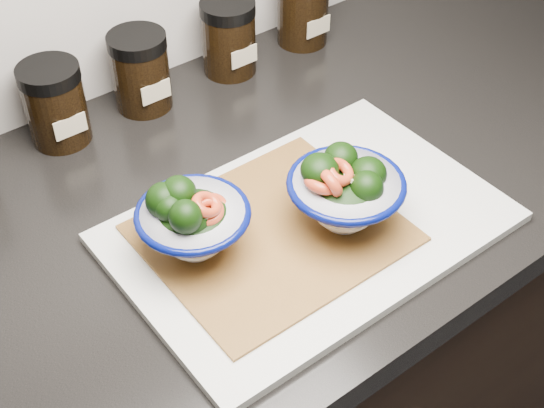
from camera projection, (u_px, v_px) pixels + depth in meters
countertop at (201, 225)px, 0.94m from camera, size 3.50×0.60×0.04m
cutting_board at (309, 227)px, 0.90m from camera, size 0.45×0.30×0.01m
bamboo_mat at (272, 233)px, 0.88m from camera, size 0.28×0.24×0.00m
bowl_left at (192, 222)px, 0.83m from camera, size 0.13×0.13×0.09m
bowl_right at (345, 192)px, 0.86m from camera, size 0.14×0.14×0.10m
spice_jar_b at (55, 104)px, 1.00m from camera, size 0.08×0.08×0.11m
spice_jar_c at (141, 71)px, 1.06m from camera, size 0.08×0.08×0.11m
spice_jar_d at (229, 37)px, 1.12m from camera, size 0.08×0.08×0.11m
spice_jar_e at (303, 9)px, 1.19m from camera, size 0.08×0.08×0.11m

